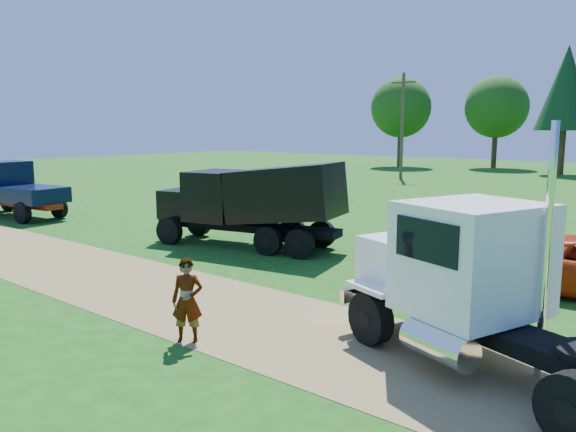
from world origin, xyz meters
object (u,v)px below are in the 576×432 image
Objects in this scene: white_semi_tractor at (474,284)px; black_dump_truck at (253,200)px; spectator_a at (187,301)px; navy_truck at (11,189)px.

black_dump_truck is (-10.18, 5.10, 0.23)m from white_semi_tractor.
white_semi_tractor is 5.58m from spectator_a.
white_semi_tractor is at bearing -8.60° from spectator_a.
white_semi_tractor is 1.17× the size of navy_truck.
navy_truck reaches higher than spectator_a.
white_semi_tractor reaches higher than navy_truck.
white_semi_tractor is at bearing -12.59° from navy_truck.
white_semi_tractor is at bearing -39.68° from black_dump_truck.
white_semi_tractor is 1.00× the size of black_dump_truck.
navy_truck is at bearing 127.35° from spectator_a.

